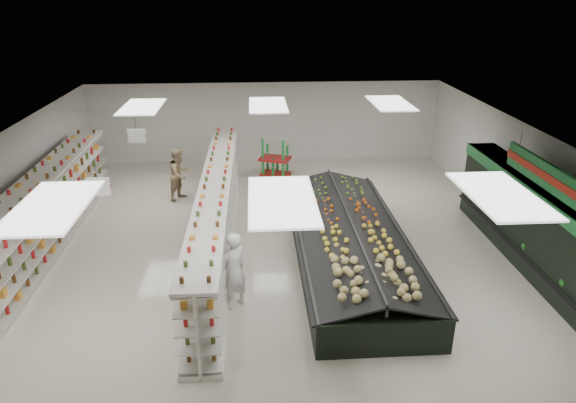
{
  "coord_description": "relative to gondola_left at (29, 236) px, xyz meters",
  "views": [
    {
      "loc": [
        -0.46,
        -12.4,
        6.67
      ],
      "look_at": [
        0.4,
        0.29,
        1.33
      ],
      "focal_mm": 32.0,
      "sensor_mm": 36.0,
      "label": 1
    }
  ],
  "objects": [
    {
      "name": "floor",
      "position": [
        6.11,
        0.59,
        -0.95
      ],
      "size": [
        16.0,
        16.0,
        0.0
      ],
      "primitive_type": "plane",
      "color": "beige",
      "rests_on": "ground"
    },
    {
      "name": "ceiling",
      "position": [
        6.11,
        0.59,
        2.25
      ],
      "size": [
        14.0,
        16.0,
        0.02
      ],
      "primitive_type": "cube",
      "color": "white",
      "rests_on": "wall_back"
    },
    {
      "name": "wall_back",
      "position": [
        6.11,
        8.59,
        0.65
      ],
      "size": [
        14.0,
        0.02,
        3.2
      ],
      "primitive_type": "cube",
      "color": "silver",
      "rests_on": "floor"
    },
    {
      "name": "wall_right",
      "position": [
        13.11,
        0.59,
        0.65
      ],
      "size": [
        0.02,
        16.0,
        3.2
      ],
      "primitive_type": "cube",
      "color": "silver",
      "rests_on": "floor"
    },
    {
      "name": "produce_wall_case",
      "position": [
        12.64,
        -0.91,
        0.29
      ],
      "size": [
        0.93,
        8.0,
        2.2
      ],
      "color": "black",
      "rests_on": "floor"
    },
    {
      "name": "aisle_sign_near",
      "position": [
        2.31,
        -1.41,
        1.8
      ],
      "size": [
        0.52,
        0.06,
        0.75
      ],
      "color": "white",
      "rests_on": "ceiling"
    },
    {
      "name": "aisle_sign_far",
      "position": [
        2.31,
        2.59,
        1.8
      ],
      "size": [
        0.52,
        0.06,
        0.75
      ],
      "color": "white",
      "rests_on": "ceiling"
    },
    {
      "name": "hortifruti_banner",
      "position": [
        12.36,
        -0.91,
        1.7
      ],
      "size": [
        0.12,
        3.2,
        0.95
      ],
      "color": "#1F7434",
      "rests_on": "ceiling"
    },
    {
      "name": "gondola_left",
      "position": [
        0.0,
        0.0,
        0.0
      ],
      "size": [
        1.01,
        11.94,
        2.07
      ],
      "rotation": [
        0.0,
        0.0,
        0.01
      ],
      "color": "white",
      "rests_on": "floor"
    },
    {
      "name": "gondola_center",
      "position": [
        4.58,
        1.1,
        -0.08
      ],
      "size": [
        0.87,
        10.93,
        1.89
      ],
      "rotation": [
        0.0,
        0.0,
        -0.0
      ],
      "color": "white",
      "rests_on": "floor"
    },
    {
      "name": "produce_island",
      "position": [
        8.05,
        -0.0,
        -0.42
      ],
      "size": [
        2.86,
        7.85,
        1.17
      ],
      "rotation": [
        0.0,
        0.0,
        0.0
      ],
      "color": "black",
      "rests_on": "floor"
    },
    {
      "name": "soda_endcap",
      "position": [
        6.4,
        6.46,
        -0.27
      ],
      "size": [
        1.29,
        1.08,
        1.4
      ],
      "rotation": [
        0.0,
        0.0,
        -0.36
      ],
      "color": "#B52114",
      "rests_on": "floor"
    },
    {
      "name": "shopper_main",
      "position": [
        5.11,
        -1.95,
        -0.04
      ],
      "size": [
        0.79,
        0.76,
        1.82
      ],
      "primitive_type": "imported",
      "rotation": [
        0.0,
        0.0,
        3.82
      ],
      "color": "white",
      "rests_on": "floor"
    },
    {
      "name": "shopper_background",
      "position": [
        3.12,
        4.56,
        -0.06
      ],
      "size": [
        0.91,
        1.01,
        1.77
      ],
      "primitive_type": "imported",
      "rotation": [
        0.0,
        0.0,
        1.01
      ],
      "color": "tan",
      "rests_on": "floor"
    }
  ]
}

